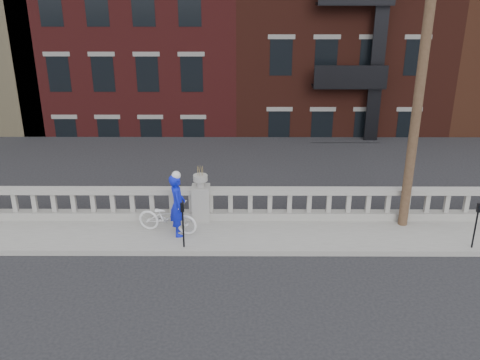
% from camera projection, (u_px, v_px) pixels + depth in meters
% --- Properties ---
extents(ground, '(120.00, 120.00, 0.00)m').
position_uv_depth(ground, '(190.00, 295.00, 13.14)').
color(ground, black).
rests_on(ground, ground).
extents(sidewalk, '(32.00, 2.20, 0.15)m').
position_uv_depth(sidewalk, '(199.00, 235.00, 15.90)').
color(sidewalk, gray).
rests_on(sidewalk, ground).
extents(balustrade, '(28.00, 0.34, 1.03)m').
position_uv_depth(balustrade, '(201.00, 204.00, 16.56)').
color(balustrade, gray).
rests_on(balustrade, sidewalk).
extents(planter_pedestal, '(0.55, 0.55, 1.76)m').
position_uv_depth(planter_pedestal, '(201.00, 199.00, 16.49)').
color(planter_pedestal, gray).
rests_on(planter_pedestal, sidewalk).
extents(lower_level, '(80.00, 44.00, 20.80)m').
position_uv_depth(lower_level, '(231.00, 49.00, 33.51)').
color(lower_level, '#605E59').
rests_on(lower_level, ground).
extents(utility_pole, '(1.60, 0.28, 10.00)m').
position_uv_depth(utility_pole, '(424.00, 56.00, 14.49)').
color(utility_pole, '#422D1E').
rests_on(utility_pole, sidewalk).
extents(parking_meter_a, '(0.10, 0.09, 1.36)m').
position_uv_depth(parking_meter_a, '(183.00, 220.00, 14.76)').
color(parking_meter_a, black).
rests_on(parking_meter_a, sidewalk).
extents(parking_meter_b, '(0.10, 0.09, 1.36)m').
position_uv_depth(parking_meter_b, '(477.00, 220.00, 14.74)').
color(parking_meter_b, black).
rests_on(parking_meter_b, sidewalk).
extents(bicycle, '(1.93, 1.08, 0.96)m').
position_uv_depth(bicycle, '(167.00, 217.00, 15.76)').
color(bicycle, silver).
rests_on(bicycle, sidewalk).
extents(cyclist, '(0.55, 0.75, 1.88)m').
position_uv_depth(cyclist, '(178.00, 205.00, 15.45)').
color(cyclist, '#0D19C4').
rests_on(cyclist, sidewalk).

